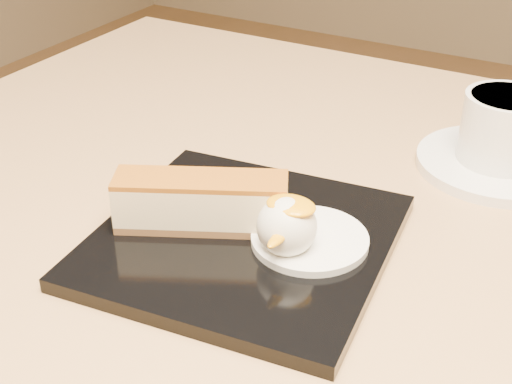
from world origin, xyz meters
The scene contains 9 objects.
table centered at (0.00, 0.00, 0.56)m, with size 0.80×0.80×0.72m.
dessert_plate centered at (0.04, -0.06, 0.73)m, with size 0.22×0.22×0.01m, color black.
cheesecake centered at (0.00, -0.06, 0.75)m, with size 0.14×0.09×0.04m.
cream_smear centered at (0.09, -0.04, 0.73)m, with size 0.09×0.09×0.01m, color white.
ice_cream_scoop centered at (0.08, -0.06, 0.76)m, with size 0.05×0.05×0.05m, color white.
mango_sauce centered at (0.08, -0.06, 0.77)m, with size 0.04×0.03×0.01m, color #FBA007.
mint_sprig centered at (0.06, -0.02, 0.74)m, with size 0.04×0.03×0.00m.
saucer centered at (0.18, 0.17, 0.72)m, with size 0.15×0.15×0.01m, color white.
coffee_cup centered at (0.18, 0.17, 0.76)m, with size 0.10×0.08×0.06m.
Camera 1 is at (0.27, -0.45, 1.04)m, focal length 50.00 mm.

